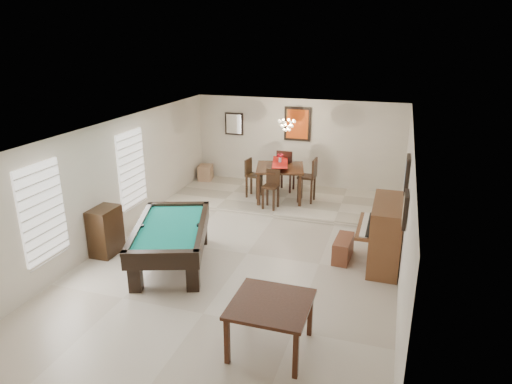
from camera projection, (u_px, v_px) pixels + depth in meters
The scene contains 26 objects.
ground_plane at pixel (247, 254), 9.43m from camera, with size 6.00×9.00×0.02m, color beige.
wall_back at pixel (297, 145), 13.05m from camera, with size 6.00×0.04×2.60m, color silver.
wall_front at pixel (114, 326), 4.95m from camera, with size 6.00×0.04×2.60m, color silver.
wall_left at pixel (116, 180), 9.85m from camera, with size 0.04×9.00×2.60m, color silver.
wall_right at pixel (406, 211), 8.14m from camera, with size 0.04×9.00×2.60m, color silver.
ceiling at pixel (246, 129), 8.57m from camera, with size 6.00×9.00×0.04m, color white.
dining_step at pixel (286, 199), 12.33m from camera, with size 6.00×2.50×0.12m, color beige.
window_left_front at pixel (42, 212), 7.83m from camera, with size 0.06×1.00×1.70m, color white.
window_left_rear at pixel (132, 169), 10.35m from camera, with size 0.06×1.00×1.70m, color white.
pool_table at pixel (172, 245), 8.86m from camera, with size 1.31×2.42×0.81m, color black, non-canonical shape.
square_table at pixel (271, 326), 6.47m from camera, with size 1.10×1.10×0.76m, color black, non-canonical shape.
upright_piano at pixel (378, 233), 8.85m from camera, with size 0.87×1.55×1.29m, color brown, non-canonical shape.
piano_bench at pixel (343, 248), 9.15m from camera, with size 0.31×0.80×0.44m, color brown.
apothecary_chest at pixel (106, 231), 9.28m from camera, with size 0.44×0.66×0.99m, color black.
dining_table at pixel (280, 181), 12.06m from camera, with size 1.21×1.21×1.01m, color black, non-canonical shape.
flower_vase at pixel (280, 158), 11.86m from camera, with size 0.14×0.14×0.25m, color #A00D1A, non-canonical shape.
dining_chair_south at pixel (271, 190), 11.41m from camera, with size 0.37×0.37×0.99m, color black, non-canonical shape.
dining_chair_north at pixel (286, 170), 12.67m from camera, with size 0.44×0.44×1.19m, color black, non-canonical shape.
dining_chair_west at pixel (254, 178), 12.23m from camera, with size 0.38×0.38×1.03m, color black, non-canonical shape.
dining_chair_east at pixel (307, 180), 11.85m from camera, with size 0.43×0.43×1.16m, color black, non-canonical shape.
corner_bench at pixel (205, 172), 13.77m from camera, with size 0.39×0.49×0.44m, color tan.
chandelier at pixel (287, 121), 11.59m from camera, with size 0.44×0.44×0.60m, color #FFE5B2, non-canonical shape.
back_painting at pixel (297, 124), 12.82m from camera, with size 0.75×0.06×0.95m, color #D84C14.
back_mirror at pixel (234, 124), 13.39m from camera, with size 0.55×0.06×0.65m, color white.
right_picture_upper at pixel (407, 174), 8.23m from camera, with size 0.06×0.55×0.65m, color slate.
right_picture_lower at pixel (405, 209), 7.12m from camera, with size 0.06×0.45×0.55m, color gray.
Camera 1 is at (2.74, -8.04, 4.29)m, focal length 32.00 mm.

